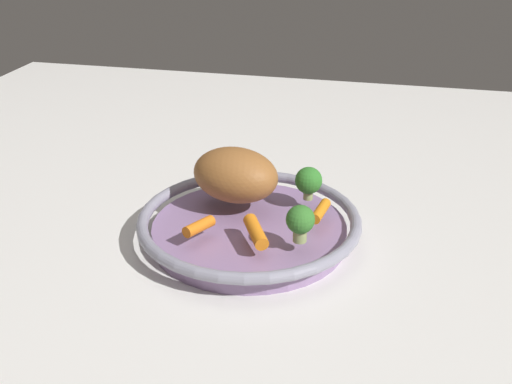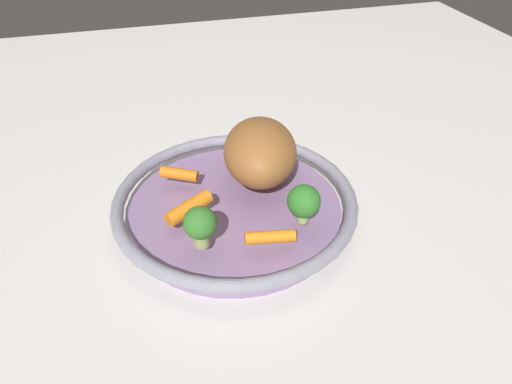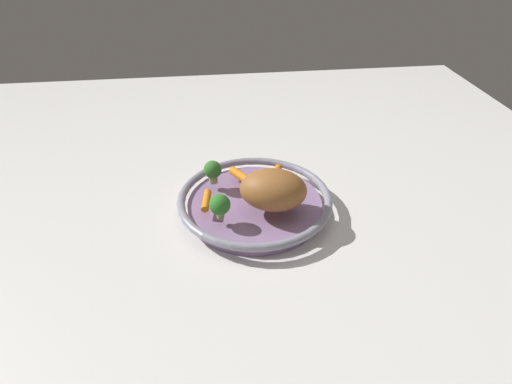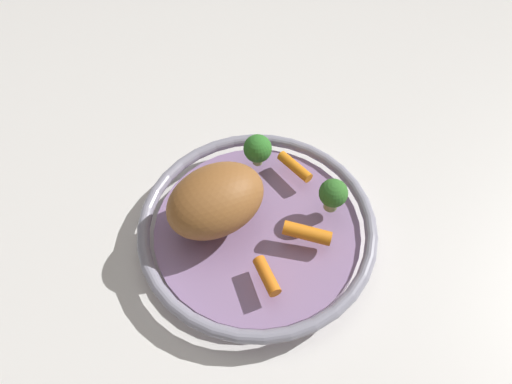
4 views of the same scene
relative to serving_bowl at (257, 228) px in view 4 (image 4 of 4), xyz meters
The scene contains 8 objects.
ground_plane 0.02m from the serving_bowl, ahead, with size 1.85×1.85×0.00m, color silver.
serving_bowl is the anchor object (origin of this frame).
roast_chicken_piece 0.09m from the serving_bowl, 125.87° to the left, with size 0.14×0.10×0.08m, color #975D2D.
baby_carrot_left 0.10m from the serving_bowl, 130.07° to the right, with size 0.02×0.02×0.05m, color orange.
baby_carrot_back 0.11m from the serving_bowl, 10.17° to the left, with size 0.02×0.02×0.06m, color orange.
baby_carrot_right 0.08m from the serving_bowl, 69.10° to the right, with size 0.02×0.02×0.07m, color orange.
broccoli_floret_edge 0.12m from the serving_bowl, 41.88° to the left, with size 0.04×0.04×0.05m.
broccoli_floret_small 0.12m from the serving_bowl, 35.36° to the right, with size 0.04×0.04×0.06m.
Camera 4 is at (-0.25, -0.22, 0.59)m, focal length 31.11 mm.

